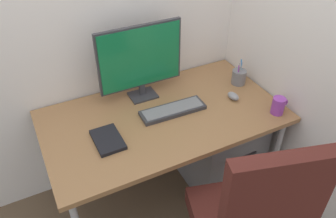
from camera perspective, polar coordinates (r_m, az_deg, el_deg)
ground_plane at (r=2.56m, az=-0.62°, el=-13.95°), size 8.00×8.00×0.00m
desk at (r=2.07m, az=-0.74°, el=-2.06°), size 1.44×0.80×0.73m
filing_cabinet at (r=2.48m, az=8.49°, el=-6.38°), size 0.47×0.51×0.60m
monitor at (r=2.07m, az=-4.69°, el=8.38°), size 0.54×0.14×0.48m
keyboard at (r=2.05m, az=0.84°, el=-0.18°), size 0.41×0.14×0.03m
mouse at (r=2.20m, az=10.96°, el=2.15°), size 0.06×0.09×0.04m
pen_holder at (r=2.34m, az=11.88°, el=5.35°), size 0.10×0.10×0.18m
notebook at (r=1.88m, az=-10.14°, el=-5.12°), size 0.15×0.22×0.02m
coffee_mug at (r=2.13m, az=18.13°, el=0.55°), size 0.11×0.08×0.11m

